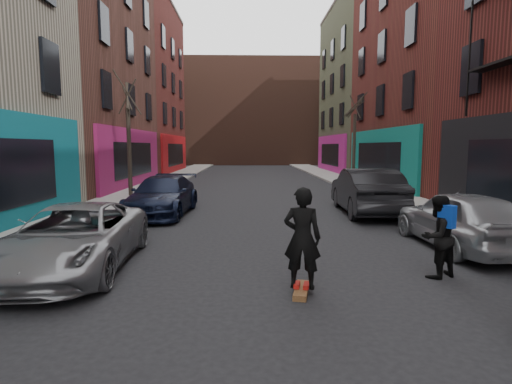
{
  "coord_description": "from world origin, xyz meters",
  "views": [
    {
      "loc": [
        -0.58,
        -1.24,
        2.48
      ],
      "look_at": [
        -0.41,
        6.39,
        1.6
      ],
      "focal_mm": 28.0,
      "sensor_mm": 36.0,
      "label": 1
    }
  ],
  "objects_px": {
    "parked_right_far": "(461,219)",
    "pedestrian": "(437,236)",
    "parked_left_end": "(163,196)",
    "parked_right_end": "(366,191)",
    "parked_left_far": "(74,238)",
    "tree_left_far": "(128,127)",
    "tree_right_far": "(355,129)",
    "skateboard": "(302,290)",
    "skateboarder": "(302,238)"
  },
  "relations": [
    {
      "from": "parked_right_far",
      "to": "pedestrian",
      "type": "height_order",
      "value": "pedestrian"
    },
    {
      "from": "parked_left_end",
      "to": "parked_right_end",
      "type": "relative_size",
      "value": 0.95
    },
    {
      "from": "parked_left_far",
      "to": "parked_right_end",
      "type": "bearing_deg",
      "value": 36.91
    },
    {
      "from": "tree_left_far",
      "to": "tree_right_far",
      "type": "distance_m",
      "value": 13.78
    },
    {
      "from": "skateboard",
      "to": "pedestrian",
      "type": "relative_size",
      "value": 0.51
    },
    {
      "from": "pedestrian",
      "to": "parked_left_far",
      "type": "bearing_deg",
      "value": -32.02
    },
    {
      "from": "parked_right_end",
      "to": "skateboard",
      "type": "height_order",
      "value": "parked_right_end"
    },
    {
      "from": "parked_left_far",
      "to": "pedestrian",
      "type": "xyz_separation_m",
      "value": [
        7.07,
        -0.67,
        0.14
      ]
    },
    {
      "from": "parked_left_far",
      "to": "parked_right_end",
      "type": "height_order",
      "value": "parked_right_end"
    },
    {
      "from": "tree_left_far",
      "to": "parked_left_far",
      "type": "xyz_separation_m",
      "value": [
        2.14,
        -11.3,
        -2.73
      ]
    },
    {
      "from": "skateboard",
      "to": "skateboarder",
      "type": "distance_m",
      "value": 0.91
    },
    {
      "from": "tree_left_far",
      "to": "parked_left_far",
      "type": "bearing_deg",
      "value": -79.29
    },
    {
      "from": "parked_left_far",
      "to": "skateboarder",
      "type": "height_order",
      "value": "skateboarder"
    },
    {
      "from": "parked_left_end",
      "to": "skateboard",
      "type": "xyz_separation_m",
      "value": [
        3.98,
        -7.93,
        -0.65
      ]
    },
    {
      "from": "skateboarder",
      "to": "parked_right_far",
      "type": "bearing_deg",
      "value": -132.81
    },
    {
      "from": "parked_left_far",
      "to": "skateboard",
      "type": "xyz_separation_m",
      "value": [
        4.4,
        -1.45,
        -0.6
      ]
    },
    {
      "from": "tree_left_far",
      "to": "skateboarder",
      "type": "bearing_deg",
      "value": -62.84
    },
    {
      "from": "parked_left_far",
      "to": "parked_right_far",
      "type": "distance_m",
      "value": 8.79
    },
    {
      "from": "parked_right_end",
      "to": "skateboard",
      "type": "bearing_deg",
      "value": 69.37
    },
    {
      "from": "tree_left_far",
      "to": "pedestrian",
      "type": "height_order",
      "value": "tree_left_far"
    },
    {
      "from": "tree_right_far",
      "to": "parked_left_end",
      "type": "distance_m",
      "value": 14.9
    },
    {
      "from": "parked_left_far",
      "to": "pedestrian",
      "type": "bearing_deg",
      "value": -8.35
    },
    {
      "from": "tree_left_far",
      "to": "tree_right_far",
      "type": "xyz_separation_m",
      "value": [
        12.4,
        6.0,
        0.15
      ]
    },
    {
      "from": "parked_right_end",
      "to": "skateboarder",
      "type": "bearing_deg",
      "value": 69.37
    },
    {
      "from": "parked_right_end",
      "to": "skateboarder",
      "type": "relative_size",
      "value": 2.96
    },
    {
      "from": "skateboard",
      "to": "skateboarder",
      "type": "bearing_deg",
      "value": 0.0
    },
    {
      "from": "parked_right_far",
      "to": "skateboarder",
      "type": "xyz_separation_m",
      "value": [
        -4.26,
        -2.91,
        0.23
      ]
    },
    {
      "from": "parked_left_end",
      "to": "parked_left_far",
      "type": "bearing_deg",
      "value": -90.9
    },
    {
      "from": "tree_right_far",
      "to": "parked_left_end",
      "type": "bearing_deg",
      "value": -132.31
    },
    {
      "from": "parked_right_far",
      "to": "skateboarder",
      "type": "height_order",
      "value": "skateboarder"
    },
    {
      "from": "parked_left_far",
      "to": "parked_left_end",
      "type": "relative_size",
      "value": 0.97
    },
    {
      "from": "tree_right_far",
      "to": "pedestrian",
      "type": "distance_m",
      "value": 18.45
    },
    {
      "from": "skateboarder",
      "to": "parked_left_far",
      "type": "bearing_deg",
      "value": -5.35
    },
    {
      "from": "tree_right_far",
      "to": "skateboard",
      "type": "relative_size",
      "value": 8.5
    },
    {
      "from": "tree_right_far",
      "to": "pedestrian",
      "type": "bearing_deg",
      "value": -100.09
    },
    {
      "from": "tree_left_far",
      "to": "parked_right_far",
      "type": "bearing_deg",
      "value": -42.31
    },
    {
      "from": "parked_left_far",
      "to": "parked_right_far",
      "type": "relative_size",
      "value": 1.1
    },
    {
      "from": "parked_right_far",
      "to": "parked_left_end",
      "type": "bearing_deg",
      "value": -32.58
    },
    {
      "from": "tree_right_far",
      "to": "skateboarder",
      "type": "height_order",
      "value": "tree_right_far"
    },
    {
      "from": "pedestrian",
      "to": "parked_right_end",
      "type": "bearing_deg",
      "value": -123.01
    },
    {
      "from": "skateboard",
      "to": "parked_left_end",
      "type": "bearing_deg",
      "value": 129.54
    },
    {
      "from": "parked_right_far",
      "to": "parked_right_end",
      "type": "height_order",
      "value": "parked_right_end"
    },
    {
      "from": "tree_left_far",
      "to": "parked_left_end",
      "type": "bearing_deg",
      "value": -62.08
    },
    {
      "from": "tree_left_far",
      "to": "skateboard",
      "type": "relative_size",
      "value": 8.12
    },
    {
      "from": "tree_right_far",
      "to": "parked_right_far",
      "type": "xyz_separation_m",
      "value": [
        -1.6,
        -15.83,
        -2.8
      ]
    },
    {
      "from": "tree_right_far",
      "to": "skateboarder",
      "type": "bearing_deg",
      "value": -107.37
    },
    {
      "from": "parked_left_far",
      "to": "parked_right_far",
      "type": "xyz_separation_m",
      "value": [
        8.66,
        1.47,
        0.08
      ]
    },
    {
      "from": "tree_left_far",
      "to": "parked_left_far",
      "type": "height_order",
      "value": "tree_left_far"
    },
    {
      "from": "parked_right_far",
      "to": "pedestrian",
      "type": "xyz_separation_m",
      "value": [
        -1.6,
        -2.13,
        0.07
      ]
    },
    {
      "from": "tree_right_far",
      "to": "parked_right_end",
      "type": "height_order",
      "value": "tree_right_far"
    }
  ]
}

